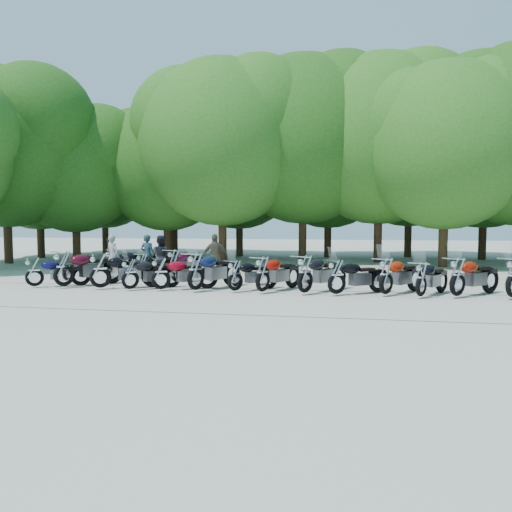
% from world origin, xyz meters
% --- Properties ---
extents(ground, '(90.00, 90.00, 0.00)m').
position_xyz_m(ground, '(0.00, 0.00, 0.00)').
color(ground, '#A19D91').
rests_on(ground, ground).
extents(tree_0, '(7.50, 7.50, 9.21)m').
position_xyz_m(tree_0, '(-15.42, 12.98, 5.45)').
color(tree_0, '#3A2614').
rests_on(tree_0, ground).
extents(tree_1, '(6.97, 6.97, 8.55)m').
position_xyz_m(tree_1, '(-12.04, 11.24, 5.06)').
color(tree_1, '#3A2614').
rests_on(tree_1, ground).
extents(tree_2, '(7.31, 7.31, 8.97)m').
position_xyz_m(tree_2, '(-7.25, 12.84, 5.31)').
color(tree_2, '#3A2614').
rests_on(tree_2, ground).
extents(tree_3, '(8.70, 8.70, 10.67)m').
position_xyz_m(tree_3, '(-3.57, 11.24, 6.32)').
color(tree_3, '#3A2614').
rests_on(tree_3, ground).
extents(tree_4, '(9.13, 9.13, 11.20)m').
position_xyz_m(tree_4, '(0.54, 13.09, 6.64)').
color(tree_4, '#3A2614').
rests_on(tree_4, ground).
extents(tree_5, '(9.04, 9.04, 11.10)m').
position_xyz_m(tree_5, '(4.61, 13.20, 6.57)').
color(tree_5, '#3A2614').
rests_on(tree_5, ground).
extents(tree_6, '(8.00, 8.00, 9.82)m').
position_xyz_m(tree_6, '(7.55, 10.82, 5.81)').
color(tree_6, '#3A2614').
rests_on(tree_6, ground).
extents(tree_9, '(7.59, 7.59, 9.32)m').
position_xyz_m(tree_9, '(-13.53, 17.59, 5.52)').
color(tree_9, '#3A2614').
rests_on(tree_9, ground).
extents(tree_10, '(7.78, 7.78, 9.55)m').
position_xyz_m(tree_10, '(-8.29, 16.97, 5.66)').
color(tree_10, '#3A2614').
rests_on(tree_10, ground).
extents(tree_11, '(7.56, 7.56, 9.28)m').
position_xyz_m(tree_11, '(-3.76, 16.43, 5.49)').
color(tree_11, '#3A2614').
rests_on(tree_11, ground).
extents(tree_12, '(7.88, 7.88, 9.67)m').
position_xyz_m(tree_12, '(1.80, 16.47, 5.72)').
color(tree_12, '#3A2614').
rests_on(tree_12, ground).
extents(tree_13, '(8.31, 8.31, 10.20)m').
position_xyz_m(tree_13, '(6.69, 17.47, 6.04)').
color(tree_13, '#3A2614').
rests_on(tree_13, ground).
extents(tree_14, '(8.02, 8.02, 9.84)m').
position_xyz_m(tree_14, '(10.68, 16.09, 5.83)').
color(tree_14, '#3A2614').
rests_on(tree_14, ground).
extents(tree_17, '(8.31, 8.31, 10.20)m').
position_xyz_m(tree_17, '(-14.68, 9.00, 6.04)').
color(tree_17, '#3A2614').
rests_on(tree_17, ground).
extents(motorcycle_0, '(2.05, 1.65, 1.16)m').
position_xyz_m(motorcycle_0, '(-7.39, 0.48, 0.58)').
color(motorcycle_0, '#0C0D38').
rests_on(motorcycle_0, ground).
extents(motorcycle_1, '(2.05, 2.49, 1.42)m').
position_xyz_m(motorcycle_1, '(-6.37, 0.59, 0.71)').
color(motorcycle_1, '#3F0817').
rests_on(motorcycle_1, ground).
extents(motorcycle_2, '(2.42, 1.85, 1.35)m').
position_xyz_m(motorcycle_2, '(-5.00, 0.48, 0.67)').
color(motorcycle_2, black).
rests_on(motorcycle_2, ground).
extents(motorcycle_3, '(1.87, 1.94, 1.17)m').
position_xyz_m(motorcycle_3, '(-3.92, 0.40, 0.58)').
color(motorcycle_3, black).
rests_on(motorcycle_3, ground).
extents(motorcycle_4, '(2.18, 1.68, 1.22)m').
position_xyz_m(motorcycle_4, '(-2.93, 0.52, 0.61)').
color(motorcycle_4, maroon).
rests_on(motorcycle_4, ground).
extents(motorcycle_5, '(1.77, 2.60, 1.42)m').
position_xyz_m(motorcycle_5, '(-1.75, 0.49, 0.71)').
color(motorcycle_5, '#0D173B').
rests_on(motorcycle_5, ground).
extents(motorcycle_6, '(1.77, 1.99, 1.16)m').
position_xyz_m(motorcycle_6, '(-0.50, 0.62, 0.58)').
color(motorcycle_6, black).
rests_on(motorcycle_6, ground).
extents(motorcycle_7, '(1.70, 2.38, 1.31)m').
position_xyz_m(motorcycle_7, '(0.38, 0.55, 0.66)').
color(motorcycle_7, '#930D05').
rests_on(motorcycle_7, ground).
extents(motorcycle_8, '(1.96, 2.44, 1.37)m').
position_xyz_m(motorcycle_8, '(1.70, 0.52, 0.69)').
color(motorcycle_8, black).
rests_on(motorcycle_8, ground).
extents(motorcycle_9, '(2.17, 1.84, 1.24)m').
position_xyz_m(motorcycle_9, '(2.65, 0.46, 0.62)').
color(motorcycle_9, black).
rests_on(motorcycle_9, ground).
extents(motorcycle_10, '(1.94, 2.28, 1.31)m').
position_xyz_m(motorcycle_10, '(4.10, 0.66, 0.65)').
color(motorcycle_10, '#981D05').
rests_on(motorcycle_10, ground).
extents(motorcycle_11, '(1.67, 2.16, 1.21)m').
position_xyz_m(motorcycle_11, '(5.08, 0.45, 0.60)').
color(motorcycle_11, black).
rests_on(motorcycle_11, ground).
extents(motorcycle_12, '(2.21, 2.21, 1.35)m').
position_xyz_m(motorcycle_12, '(6.12, 0.64, 0.68)').
color(motorcycle_12, maroon).
rests_on(motorcycle_12, ground).
extents(motorcycle_14, '(2.35, 1.90, 1.33)m').
position_xyz_m(motorcycle_14, '(-5.82, 3.11, 0.66)').
color(motorcycle_14, black).
rests_on(motorcycle_14, ground).
extents(motorcycle_15, '(1.58, 2.10, 1.17)m').
position_xyz_m(motorcycle_15, '(-4.64, 3.11, 0.58)').
color(motorcycle_15, black).
rests_on(motorcycle_15, ground).
extents(motorcycle_16, '(1.57, 2.47, 1.34)m').
position_xyz_m(motorcycle_16, '(-3.45, 3.25, 0.67)').
color(motorcycle_16, '#38071F').
rests_on(motorcycle_16, ground).
extents(rider_0, '(0.72, 0.60, 1.69)m').
position_xyz_m(rider_0, '(-6.37, 4.16, 0.85)').
color(rider_0, gray).
rests_on(rider_0, ground).
extents(rider_1, '(0.95, 0.82, 1.70)m').
position_xyz_m(rider_1, '(-4.16, 3.73, 0.85)').
color(rider_1, black).
rests_on(rider_1, ground).
extents(rider_2, '(1.10, 0.74, 1.74)m').
position_xyz_m(rider_2, '(-2.16, 4.41, 0.87)').
color(rider_2, '#4E4738').
rests_on(rider_2, ground).
extents(rider_3, '(0.65, 0.46, 1.69)m').
position_xyz_m(rider_3, '(-5.15, 4.80, 0.85)').
color(rider_3, '#1D353D').
rests_on(rider_3, ground).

